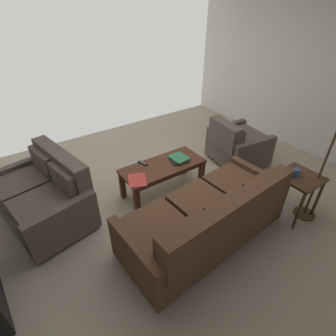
{
  "coord_description": "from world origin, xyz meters",
  "views": [
    {
      "loc": [
        1.78,
        2.42,
        2.49
      ],
      "look_at": [
        0.42,
        0.44,
        0.88
      ],
      "focal_mm": 27.61,
      "sensor_mm": 36.0,
      "label": 1
    }
  ],
  "objects_px": {
    "sofa_main": "(209,218)",
    "end_table": "(298,183)",
    "book_stack": "(179,159)",
    "coffee_table": "(163,169)",
    "coffee_mug": "(296,173)",
    "armchair_side": "(236,145)",
    "tv_remote": "(143,163)",
    "loose_magazine": "(137,180)",
    "loveseat_near": "(45,195)"
  },
  "relations": [
    {
      "from": "sofa_main",
      "to": "armchair_side",
      "type": "xyz_separation_m",
      "value": [
        -1.59,
        -1.06,
        -0.01
      ]
    },
    {
      "from": "sofa_main",
      "to": "end_table",
      "type": "bearing_deg",
      "value": 167.4
    },
    {
      "from": "end_table",
      "to": "tv_remote",
      "type": "bearing_deg",
      "value": -48.34
    },
    {
      "from": "armchair_side",
      "to": "loose_magazine",
      "type": "relative_size",
      "value": 3.11
    },
    {
      "from": "coffee_table",
      "to": "end_table",
      "type": "bearing_deg",
      "value": 130.31
    },
    {
      "from": "book_stack",
      "to": "coffee_table",
      "type": "bearing_deg",
      "value": -5.54
    },
    {
      "from": "end_table",
      "to": "coffee_mug",
      "type": "relative_size",
      "value": 6.03
    },
    {
      "from": "loveseat_near",
      "to": "end_table",
      "type": "height_order",
      "value": "loveseat_near"
    },
    {
      "from": "coffee_table",
      "to": "armchair_side",
      "type": "distance_m",
      "value": 1.5
    },
    {
      "from": "armchair_side",
      "to": "coffee_mug",
      "type": "height_order",
      "value": "armchair_side"
    },
    {
      "from": "book_stack",
      "to": "tv_remote",
      "type": "xyz_separation_m",
      "value": [
        0.49,
        -0.21,
        -0.01
      ]
    },
    {
      "from": "sofa_main",
      "to": "coffee_mug",
      "type": "height_order",
      "value": "sofa_main"
    },
    {
      "from": "loveseat_near",
      "to": "tv_remote",
      "type": "relative_size",
      "value": 8.99
    },
    {
      "from": "sofa_main",
      "to": "end_table",
      "type": "distance_m",
      "value": 1.28
    },
    {
      "from": "end_table",
      "to": "loveseat_near",
      "type": "bearing_deg",
      "value": -33.54
    },
    {
      "from": "armchair_side",
      "to": "tv_remote",
      "type": "xyz_separation_m",
      "value": [
        1.72,
        -0.21,
        0.14
      ]
    },
    {
      "from": "tv_remote",
      "to": "coffee_mug",
      "type": "bearing_deg",
      "value": 131.33
    },
    {
      "from": "loveseat_near",
      "to": "coffee_table",
      "type": "relative_size",
      "value": 1.24
    },
    {
      "from": "loveseat_near",
      "to": "coffee_table",
      "type": "bearing_deg",
      "value": 164.69
    },
    {
      "from": "sofa_main",
      "to": "coffee_table",
      "type": "xyz_separation_m",
      "value": [
        -0.09,
        -1.08,
        0.04
      ]
    },
    {
      "from": "armchair_side",
      "to": "book_stack",
      "type": "xyz_separation_m",
      "value": [
        1.24,
        0.0,
        0.15
      ]
    },
    {
      "from": "coffee_table",
      "to": "book_stack",
      "type": "xyz_separation_m",
      "value": [
        -0.27,
        0.03,
        0.1
      ]
    },
    {
      "from": "sofa_main",
      "to": "tv_remote",
      "type": "height_order",
      "value": "sofa_main"
    },
    {
      "from": "coffee_table",
      "to": "tv_remote",
      "type": "distance_m",
      "value": 0.3
    },
    {
      "from": "tv_remote",
      "to": "loose_magazine",
      "type": "height_order",
      "value": "tv_remote"
    },
    {
      "from": "loveseat_near",
      "to": "loose_magazine",
      "type": "height_order",
      "value": "loveseat_near"
    },
    {
      "from": "coffee_mug",
      "to": "loose_magazine",
      "type": "relative_size",
      "value": 0.34
    },
    {
      "from": "end_table",
      "to": "loose_magazine",
      "type": "bearing_deg",
      "value": -37.33
    },
    {
      "from": "coffee_table",
      "to": "sofa_main",
      "type": "bearing_deg",
      "value": 85.36
    },
    {
      "from": "end_table",
      "to": "loose_magazine",
      "type": "distance_m",
      "value": 2.05
    },
    {
      "from": "coffee_mug",
      "to": "loveseat_near",
      "type": "bearing_deg",
      "value": -33.45
    },
    {
      "from": "end_table",
      "to": "armchair_side",
      "type": "height_order",
      "value": "armchair_side"
    },
    {
      "from": "end_table",
      "to": "book_stack",
      "type": "height_order",
      "value": "end_table"
    },
    {
      "from": "armchair_side",
      "to": "tv_remote",
      "type": "distance_m",
      "value": 1.74
    },
    {
      "from": "sofa_main",
      "to": "loveseat_near",
      "type": "relative_size",
      "value": 1.38
    },
    {
      "from": "sofa_main",
      "to": "loose_magazine",
      "type": "xyz_separation_m",
      "value": [
        0.39,
        -0.97,
        0.12
      ]
    },
    {
      "from": "armchair_side",
      "to": "loose_magazine",
      "type": "distance_m",
      "value": 1.99
    },
    {
      "from": "loveseat_near",
      "to": "tv_remote",
      "type": "height_order",
      "value": "loveseat_near"
    },
    {
      "from": "coffee_table",
      "to": "coffee_mug",
      "type": "xyz_separation_m",
      "value": [
        -1.1,
        1.32,
        0.26
      ]
    },
    {
      "from": "loveseat_near",
      "to": "loose_magazine",
      "type": "xyz_separation_m",
      "value": [
        -1.05,
        0.53,
        0.12
      ]
    },
    {
      "from": "loveseat_near",
      "to": "armchair_side",
      "type": "height_order",
      "value": "loveseat_near"
    },
    {
      "from": "coffee_mug",
      "to": "tv_remote",
      "type": "distance_m",
      "value": 2.01
    },
    {
      "from": "book_stack",
      "to": "tv_remote",
      "type": "bearing_deg",
      "value": -23.39
    },
    {
      "from": "loveseat_near",
      "to": "tv_remote",
      "type": "bearing_deg",
      "value": 169.87
    },
    {
      "from": "sofa_main",
      "to": "end_table",
      "type": "height_order",
      "value": "sofa_main"
    },
    {
      "from": "coffee_table",
      "to": "end_table",
      "type": "xyz_separation_m",
      "value": [
        -1.15,
        1.36,
        0.1
      ]
    },
    {
      "from": "sofa_main",
      "to": "book_stack",
      "type": "bearing_deg",
      "value": -108.53
    },
    {
      "from": "loose_magazine",
      "to": "book_stack",
      "type": "bearing_deg",
      "value": -149.04
    },
    {
      "from": "armchair_side",
      "to": "loose_magazine",
      "type": "height_order",
      "value": "armchair_side"
    },
    {
      "from": "book_stack",
      "to": "sofa_main",
      "type": "bearing_deg",
      "value": 71.47
    }
  ]
}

